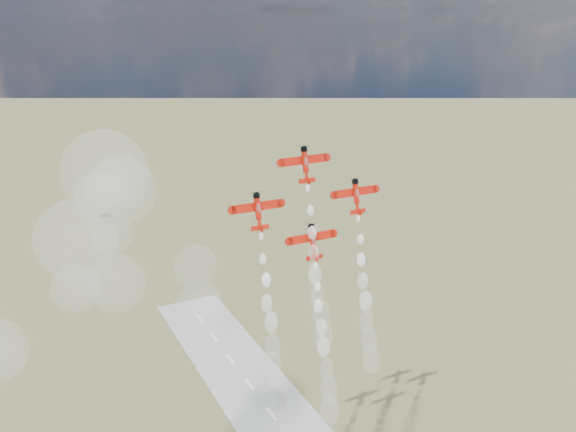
# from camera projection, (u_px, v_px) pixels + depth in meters

# --- Properties ---
(plane_lead) EXTENTS (13.28, 4.80, 9.36)m
(plane_lead) POSITION_uv_depth(u_px,v_px,m) (305.00, 164.00, 154.72)
(plane_lead) COLOR red
(plane_lead) RESTS_ON ground
(plane_left) EXTENTS (13.28, 4.80, 9.36)m
(plane_left) POSITION_uv_depth(u_px,v_px,m) (258.00, 210.00, 149.92)
(plane_left) COLOR red
(plane_left) RESTS_ON ground
(plane_right) EXTENTS (13.28, 4.80, 9.36)m
(plane_right) POSITION_uv_depth(u_px,v_px,m) (356.00, 195.00, 162.03)
(plane_right) COLOR red
(plane_right) RESTS_ON ground
(plane_slot) EXTENTS (13.28, 4.80, 9.36)m
(plane_slot) POSITION_uv_depth(u_px,v_px,m) (313.00, 241.00, 157.23)
(plane_slot) COLOR red
(plane_slot) RESTS_ON ground
(smoke_trail_lead) EXTENTS (5.18, 12.41, 41.86)m
(smoke_trail_lead) POSITION_uv_depth(u_px,v_px,m) (320.00, 308.00, 159.44)
(smoke_trail_lead) COLOR white
(smoke_trail_lead) RESTS_ON plane_lead
(smoke_trail_left) EXTENTS (5.48, 12.25, 42.00)m
(smoke_trail_left) POSITION_uv_depth(u_px,v_px,m) (274.00, 359.00, 154.68)
(smoke_trail_left) COLOR white
(smoke_trail_left) RESTS_ON plane_left
(smoke_trail_right) EXTENTS (5.25, 11.42, 41.85)m
(smoke_trail_right) POSITION_uv_depth(u_px,v_px,m) (368.00, 332.00, 167.16)
(smoke_trail_right) COLOR white
(smoke_trail_right) RESTS_ON plane_right
(smoke_trail_slot) EXTENTS (5.10, 12.15, 41.82)m
(smoke_trail_slot) POSITION_uv_depth(u_px,v_px,m) (327.00, 381.00, 161.88)
(smoke_trail_slot) COLOR white
(smoke_trail_slot) RESTS_ON plane_slot
(drifted_smoke_cloud) EXTENTS (66.76, 35.84, 57.56)m
(drifted_smoke_cloud) POSITION_uv_depth(u_px,v_px,m) (107.00, 236.00, 146.21)
(drifted_smoke_cloud) COLOR white
(drifted_smoke_cloud) RESTS_ON ground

